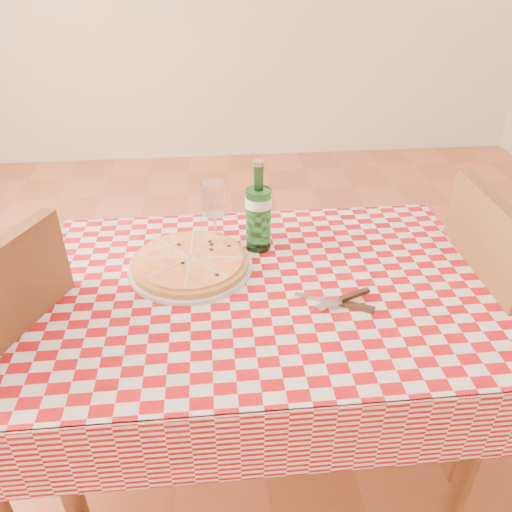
{
  "coord_description": "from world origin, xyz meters",
  "views": [
    {
      "loc": [
        -0.14,
        -1.14,
        1.59
      ],
      "look_at": [
        -0.02,
        0.06,
        0.82
      ],
      "focal_mm": 35.0,
      "sensor_mm": 36.0,
      "label": 1
    }
  ],
  "objects_px": {
    "pizza_plate": "(190,262)",
    "chair_near": "(497,317)",
    "water_bottle": "(259,206)",
    "dining_table": "(265,312)",
    "wine_glass": "(214,212)"
  },
  "relations": [
    {
      "from": "pizza_plate",
      "to": "chair_near",
      "type": "bearing_deg",
      "value": -5.23
    },
    {
      "from": "chair_near",
      "to": "water_bottle",
      "type": "distance_m",
      "value": 0.85
    },
    {
      "from": "dining_table",
      "to": "pizza_plate",
      "type": "bearing_deg",
      "value": 153.53
    },
    {
      "from": "chair_near",
      "to": "wine_glass",
      "type": "relative_size",
      "value": 4.94
    },
    {
      "from": "pizza_plate",
      "to": "water_bottle",
      "type": "relative_size",
      "value": 1.27
    },
    {
      "from": "chair_near",
      "to": "water_bottle",
      "type": "relative_size",
      "value": 3.39
    },
    {
      "from": "water_bottle",
      "to": "wine_glass",
      "type": "height_order",
      "value": "water_bottle"
    },
    {
      "from": "chair_near",
      "to": "pizza_plate",
      "type": "bearing_deg",
      "value": 176.81
    },
    {
      "from": "pizza_plate",
      "to": "dining_table",
      "type": "bearing_deg",
      "value": -26.47
    },
    {
      "from": "dining_table",
      "to": "pizza_plate",
      "type": "distance_m",
      "value": 0.27
    },
    {
      "from": "dining_table",
      "to": "chair_near",
      "type": "relative_size",
      "value": 1.22
    },
    {
      "from": "dining_table",
      "to": "wine_glass",
      "type": "height_order",
      "value": "wine_glass"
    },
    {
      "from": "dining_table",
      "to": "chair_near",
      "type": "xyz_separation_m",
      "value": [
        0.75,
        0.02,
        -0.09
      ]
    },
    {
      "from": "water_bottle",
      "to": "wine_glass",
      "type": "relative_size",
      "value": 1.46
    },
    {
      "from": "dining_table",
      "to": "chair_near",
      "type": "bearing_deg",
      "value": 1.28
    }
  ]
}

